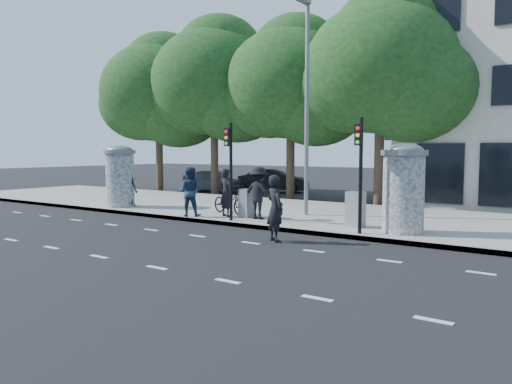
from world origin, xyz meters
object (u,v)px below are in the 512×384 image
Objects in this scene: ad_column_left at (120,175)px; traffic_pole_near at (230,161)px; ped_a at (127,185)px; street_lamp at (306,91)px; ad_column_right at (404,186)px; cabinet_left at (246,203)px; cabinet_right at (355,209)px; ped_c at (190,192)px; ped_b at (226,193)px; ped_d at (259,193)px; man_road at (275,208)px; bicycle at (229,201)px; car_left at (214,180)px; traffic_pole_far at (360,163)px; car_mid at (274,181)px.

ad_column_left is 6.67m from traffic_pole_near.
street_lamp is at bearing -168.35° from ped_a.
ad_column_right is 2.54× the size of cabinet_left.
ped_a is 10.55m from cabinet_right.
ad_column_left reaches higher than ped_c.
ped_a is at bearing -165.81° from street_lamp.
ad_column_left is 5.85m from ped_b.
ped_c reaches higher than ped_b.
traffic_pole_near is 1.58m from ped_d.
ped_a is at bearing 16.20° from man_road.
cabinet_left is at bearing -167.65° from cabinet_right.
ad_column_left is 1.45× the size of ped_c.
traffic_pole_near reaches higher than ped_a.
man_road is (2.44, -2.70, -0.13)m from ped_d.
bicycle is 0.46× the size of car_left.
cabinet_left is (0.75, 0.21, -0.37)m from ped_b.
ad_column_right is 5.89m from cabinet_left.
man_road is at bearing 136.27° from ped_c.
ped_a is at bearing 2.25° from ped_d.
ad_column_left is at bearing -179.08° from ad_column_right.
traffic_pole_far is at bearing -3.55° from ad_column_left.
ad_column_left is at bearing 176.45° from traffic_pole_far.
car_mid is at bearing 136.35° from ad_column_right.
car_mid reaches higher than bicycle.
ped_d is 0.73m from cabinet_left.
ad_column_left and ad_column_right have the same top height.
car_left is (-9.46, 10.48, -1.53)m from traffic_pole_near.
ad_column_right reaches higher than ped_a.
car_left is (-15.26, 9.57, -0.83)m from ad_column_right.
street_lamp is 1.94× the size of car_left.
ad_column_left reaches higher than cabinet_right.
car_mid is (-6.69, 11.36, -0.38)m from ped_d.
car_left reaches higher than cabinet_left.
ped_b is at bearing -165.55° from cabinet_right.
ped_d is at bearing 175.38° from ped_c.
ped_b reaches higher than bicycle.
bicycle is at bearing -176.91° from ped_a.
cabinet_right is at bearing -128.34° from car_left.
car_left is at bearing -41.67° from ped_d.
ad_column_right reaches higher than ped_d.
ped_b is at bearing 135.04° from traffic_pole_near.
traffic_pole_near reaches higher than man_road.
street_lamp is 1.87× the size of car_mid.
street_lamp reaches higher than ped_c.
street_lamp reaches higher than ped_a.
street_lamp is at bearing 14.94° from ad_column_left.
ped_b is 0.87m from cabinet_left.
ped_d is 0.44× the size of car_mid.
ped_a reaches higher than ped_d.
car_mid reaches higher than cabinet_left.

